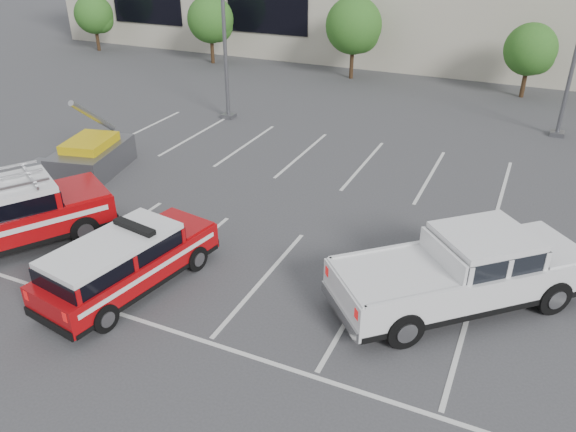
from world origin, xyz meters
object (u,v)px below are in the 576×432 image
object	(u,v)px
tree_far_left	(95,16)
ladder_suv	(5,220)
tree_mid_left	(355,28)
white_pickup	(461,277)
fire_chief_suv	(127,266)
light_pole_left	(223,8)
tree_mid_right	(532,51)
utility_rig	(88,157)
tree_left	(212,21)

from	to	relation	value
tree_far_left	ladder_suv	xyz separation A→B (m)	(17.15, -23.62, -1.60)
tree_mid_left	white_pickup	distance (m)	23.24
fire_chief_suv	ladder_suv	size ratio (longest dim) A/B	0.87
tree_far_left	white_pickup	size ratio (longest dim) A/B	0.63
light_pole_left	white_pickup	distance (m)	17.52
tree_far_left	tree_mid_right	bearing A→B (deg)	0.00
tree_far_left	utility_rig	size ratio (longest dim) A/B	1.00
white_pickup	ladder_suv	distance (m)	13.10
tree_far_left	utility_rig	bearing A→B (deg)	-49.80
tree_far_left	light_pole_left	distance (m)	19.85
white_pickup	tree_left	bearing A→B (deg)	-178.60
tree_left	light_pole_left	distance (m)	12.43
light_pole_left	white_pickup	xyz separation A→B (m)	(13.05, -10.83, -4.39)
tree_left	white_pickup	xyz separation A→B (m)	(19.96, -20.87, -1.98)
tree_mid_left	tree_mid_right	bearing A→B (deg)	-0.00
tree_left	light_pole_left	world-z (taller)	light_pole_left
tree_left	utility_rig	world-z (taller)	tree_left
light_pole_left	ladder_suv	xyz separation A→B (m)	(0.25, -13.58, -4.29)
tree_mid_left	fire_chief_suv	xyz separation A→B (m)	(1.84, -23.89, -2.32)
tree_left	light_pole_left	size ratio (longest dim) A/B	0.43
tree_mid_left	tree_mid_right	world-z (taller)	tree_mid_left
tree_left	ladder_suv	xyz separation A→B (m)	(7.15, -23.62, -1.87)
tree_left	white_pickup	size ratio (longest dim) A/B	0.70
tree_mid_right	utility_rig	xyz separation A→B (m)	(-14.62, -18.20, -1.89)
tree_far_left	tree_mid_left	size ratio (longest dim) A/B	0.82
tree_far_left	utility_rig	distance (m)	23.90
tree_left	tree_mid_right	distance (m)	20.00
tree_left	fire_chief_suv	bearing A→B (deg)	-63.63
tree_mid_right	white_pickup	size ratio (longest dim) A/B	0.63
tree_mid_right	utility_rig	size ratio (longest dim) A/B	1.00
tree_mid_right	ladder_suv	xyz separation A→B (m)	(-12.85, -23.62, -1.60)
tree_far_left	light_pole_left	size ratio (longest dim) A/B	0.39
tree_left	light_pole_left	bearing A→B (deg)	-55.48
tree_far_left	tree_mid_left	bearing A→B (deg)	0.00
fire_chief_suv	white_pickup	world-z (taller)	white_pickup
tree_mid_left	ladder_suv	distance (m)	23.89
tree_mid_left	white_pickup	size ratio (longest dim) A/B	0.77
tree_far_left	fire_chief_suv	world-z (taller)	tree_far_left
ladder_suv	fire_chief_suv	bearing A→B (deg)	27.69
tree_mid_left	light_pole_left	size ratio (longest dim) A/B	0.47
tree_mid_left	utility_rig	world-z (taller)	tree_mid_left
tree_left	tree_mid_right	size ratio (longest dim) A/B	1.11
white_pickup	utility_rig	distance (m)	14.83
tree_mid_right	utility_rig	bearing A→B (deg)	-128.79
tree_mid_left	fire_chief_suv	world-z (taller)	tree_mid_left
utility_rig	tree_mid_right	bearing A→B (deg)	38.42
ladder_suv	utility_rig	distance (m)	5.72
tree_mid_left	ladder_suv	xyz separation A→B (m)	(-2.85, -23.62, -2.14)
tree_mid_left	white_pickup	bearing A→B (deg)	-64.48
light_pole_left	utility_rig	size ratio (longest dim) A/B	2.57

